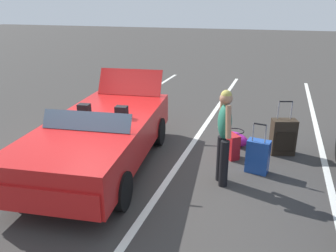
{
  "coord_description": "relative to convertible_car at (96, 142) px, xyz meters",
  "views": [
    {
      "loc": [
        5.09,
        3.04,
        2.91
      ],
      "look_at": [
        -0.59,
        1.13,
        0.75
      ],
      "focal_mm": 35.87,
      "sensor_mm": 36.0,
      "label": 1
    }
  ],
  "objects": [
    {
      "name": "convertible_car",
      "position": [
        0.0,
        0.0,
        0.0
      ],
      "size": [
        4.38,
        2.27,
        1.5
      ],
      "rotation": [
        0.0,
        0.0,
        0.13
      ],
      "color": "red",
      "rests_on": "ground_plane"
    },
    {
      "name": "lot_line_mid",
      "position": [
        -0.2,
        1.34,
        -0.59
      ],
      "size": [
        18.0,
        0.12,
        0.01
      ],
      "primitive_type": "cube",
      "color": "silver",
      "rests_on": "ground_plane"
    },
    {
      "name": "lot_line_near",
      "position": [
        -0.2,
        -1.36,
        -0.59
      ],
      "size": [
        18.0,
        0.12,
        0.01
      ],
      "primitive_type": "cube",
      "color": "silver",
      "rests_on": "ground_plane"
    },
    {
      "name": "lot_line_far",
      "position": [
        -0.2,
        4.04,
        -0.59
      ],
      "size": [
        18.0,
        0.12,
        0.01
      ],
      "primitive_type": "cube",
      "color": "silver",
      "rests_on": "ground_plane"
    },
    {
      "name": "suitcase_medium_bright",
      "position": [
        -0.91,
        2.8,
        -0.28
      ],
      "size": [
        0.3,
        0.43,
        0.97
      ],
      "rotation": [
        0.0,
        0.0,
        2.98
      ],
      "color": "#1E479E",
      "rests_on": "ground_plane"
    },
    {
      "name": "suitcase_small_carryon",
      "position": [
        -1.37,
        2.25,
        -0.34
      ],
      "size": [
        0.39,
        0.37,
        0.5
      ],
      "rotation": [
        0.0,
        0.0,
        5.43
      ],
      "color": "red",
      "rests_on": "ground_plane"
    },
    {
      "name": "traveler_person",
      "position": [
        -0.3,
        2.25,
        0.34
      ],
      "size": [
        0.58,
        0.33,
        1.65
      ],
      "rotation": [
        0.0,
        0.0,
        -1.14
      ],
      "color": "black",
      "rests_on": "ground_plane"
    },
    {
      "name": "duffel_bag",
      "position": [
        -2.05,
        2.24,
        -0.43
      ],
      "size": [
        0.56,
        0.71,
        0.34
      ],
      "rotation": [
        0.0,
        0.0,
        4.23
      ],
      "color": "#991E8C",
      "rests_on": "ground_plane"
    },
    {
      "name": "ground_plane",
      "position": [
        -0.2,
        -0.03,
        -0.59
      ],
      "size": [
        80.0,
        80.0,
        0.0
      ],
      "primitive_type": "plane",
      "color": "#383533"
    },
    {
      "name": "suitcase_large_black",
      "position": [
        -1.9,
        3.22,
        -0.22
      ],
      "size": [
        0.42,
        0.54,
        1.11
      ],
      "rotation": [
        0.0,
        0.0,
        0.31
      ],
      "color": "#2D2319",
      "rests_on": "ground_plane"
    }
  ]
}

